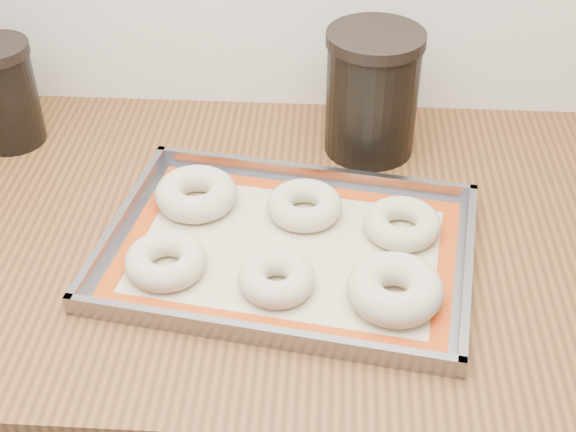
# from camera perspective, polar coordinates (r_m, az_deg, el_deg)

# --- Properties ---
(countertop) EXTENTS (3.06, 0.68, 0.04)m
(countertop) POSITION_cam_1_polar(r_m,az_deg,el_deg) (1.10, -8.77, -1.17)
(countertop) COLOR brown
(countertop) RESTS_ON cabinet
(baking_tray) EXTENTS (0.51, 0.40, 0.03)m
(baking_tray) POSITION_cam_1_polar(r_m,az_deg,el_deg) (1.02, 0.00, -2.35)
(baking_tray) COLOR gray
(baking_tray) RESTS_ON countertop
(baking_mat) EXTENTS (0.46, 0.35, 0.00)m
(baking_mat) POSITION_cam_1_polar(r_m,az_deg,el_deg) (1.02, 0.00, -2.44)
(baking_mat) COLOR #C6B793
(baking_mat) RESTS_ON baking_tray
(bagel_front_left) EXTENTS (0.11, 0.11, 0.03)m
(bagel_front_left) POSITION_cam_1_polar(r_m,az_deg,el_deg) (0.99, -8.68, -3.17)
(bagel_front_left) COLOR #C1B596
(bagel_front_left) RESTS_ON baking_mat
(bagel_front_mid) EXTENTS (0.10, 0.10, 0.03)m
(bagel_front_mid) POSITION_cam_1_polar(r_m,az_deg,el_deg) (0.96, -0.81, -4.45)
(bagel_front_mid) COLOR #C1B596
(bagel_front_mid) RESTS_ON baking_mat
(bagel_front_right) EXTENTS (0.11, 0.11, 0.04)m
(bagel_front_right) POSITION_cam_1_polar(r_m,az_deg,el_deg) (0.95, 7.61, -5.17)
(bagel_front_right) COLOR #C1B596
(bagel_front_right) RESTS_ON baking_mat
(bagel_back_left) EXTENTS (0.12, 0.12, 0.04)m
(bagel_back_left) POSITION_cam_1_polar(r_m,az_deg,el_deg) (1.09, -6.56, 1.58)
(bagel_back_left) COLOR #C1B596
(bagel_back_left) RESTS_ON baking_mat
(bagel_back_mid) EXTENTS (0.11, 0.11, 0.03)m
(bagel_back_mid) POSITION_cam_1_polar(r_m,az_deg,el_deg) (1.07, 1.18, 0.77)
(bagel_back_mid) COLOR #C1B596
(bagel_back_mid) RESTS_ON baking_mat
(bagel_back_right) EXTENTS (0.13, 0.13, 0.03)m
(bagel_back_right) POSITION_cam_1_polar(r_m,az_deg,el_deg) (1.05, 8.12, -0.54)
(bagel_back_right) COLOR #C1B596
(bagel_back_right) RESTS_ON baking_mat
(canister_mid) EXTENTS (0.10, 0.10, 0.16)m
(canister_mid) POSITION_cam_1_polar(r_m,az_deg,el_deg) (1.27, -19.60, 8.20)
(canister_mid) COLOR black
(canister_mid) RESTS_ON countertop
(canister_right) EXTENTS (0.14, 0.14, 0.19)m
(canister_right) POSITION_cam_1_polar(r_m,az_deg,el_deg) (1.18, 6.00, 8.72)
(canister_right) COLOR black
(canister_right) RESTS_ON countertop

